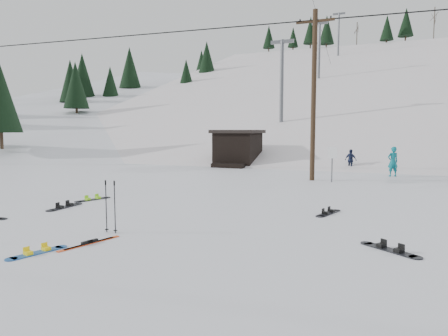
% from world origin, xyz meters
% --- Properties ---
extents(ground, '(200.00, 200.00, 0.00)m').
position_xyz_m(ground, '(0.00, 0.00, 0.00)').
color(ground, silver).
rests_on(ground, ground).
extents(ski_slope, '(60.00, 85.24, 65.97)m').
position_xyz_m(ski_slope, '(0.00, 55.00, -12.00)').
color(ski_slope, white).
rests_on(ski_slope, ground).
extents(ridge_left, '(47.54, 95.03, 58.38)m').
position_xyz_m(ridge_left, '(-36.00, 48.00, -11.00)').
color(ridge_left, silver).
rests_on(ridge_left, ground).
extents(treeline_left, '(20.00, 64.00, 10.00)m').
position_xyz_m(treeline_left, '(-34.00, 40.00, 0.00)').
color(treeline_left, black).
rests_on(treeline_left, ground).
extents(treeline_crest, '(50.00, 6.00, 10.00)m').
position_xyz_m(treeline_crest, '(0.00, 86.00, 0.00)').
color(treeline_crest, black).
rests_on(treeline_crest, ski_slope).
extents(utility_pole, '(2.00, 0.26, 9.00)m').
position_xyz_m(utility_pole, '(2.00, 14.00, 4.68)').
color(utility_pole, '#3A2819').
rests_on(utility_pole, ground).
extents(trail_sign, '(0.50, 0.09, 1.85)m').
position_xyz_m(trail_sign, '(3.10, 13.58, 1.27)').
color(trail_sign, '#595B60').
rests_on(trail_sign, ground).
extents(lift_hut, '(3.40, 4.10, 2.75)m').
position_xyz_m(lift_hut, '(-5.00, 20.94, 1.36)').
color(lift_hut, black).
rests_on(lift_hut, ground).
extents(lift_tower_near, '(2.20, 0.36, 8.00)m').
position_xyz_m(lift_tower_near, '(-4.00, 30.00, 7.86)').
color(lift_tower_near, '#595B60').
rests_on(lift_tower_near, ski_slope).
extents(lift_tower_mid, '(2.20, 0.36, 8.00)m').
position_xyz_m(lift_tower_mid, '(-4.00, 50.00, 14.36)').
color(lift_tower_mid, '#595B60').
rests_on(lift_tower_mid, ski_slope).
extents(lift_tower_far, '(2.20, 0.36, 8.00)m').
position_xyz_m(lift_tower_far, '(-4.00, 70.00, 20.86)').
color(lift_tower_far, '#595B60').
rests_on(lift_tower_far, ski_slope).
extents(hero_snowboard, '(0.54, 1.34, 0.10)m').
position_xyz_m(hero_snowboard, '(-1.12, -1.40, 0.02)').
color(hero_snowboard, '#1852A0').
rests_on(hero_snowboard, ground).
extents(hero_skis, '(0.49, 1.64, 0.09)m').
position_xyz_m(hero_skis, '(-0.56, -0.38, 0.02)').
color(hero_skis, '#C73E14').
rests_on(hero_skis, ground).
extents(ski_poles, '(0.38, 0.10, 1.39)m').
position_xyz_m(ski_poles, '(-0.79, 0.69, 0.71)').
color(ski_poles, black).
rests_on(ski_poles, ground).
extents(board_scatter_b, '(0.37, 1.64, 0.12)m').
position_xyz_m(board_scatter_b, '(-4.53, 2.84, 0.03)').
color(board_scatter_b, black).
rests_on(board_scatter_b, ground).
extents(board_scatter_c, '(0.64, 1.48, 0.11)m').
position_xyz_m(board_scatter_c, '(-4.69, 4.46, 0.03)').
color(board_scatter_c, black).
rests_on(board_scatter_c, ground).
extents(board_scatter_d, '(1.31, 1.01, 0.11)m').
position_xyz_m(board_scatter_d, '(6.01, 1.84, 0.03)').
color(board_scatter_d, black).
rests_on(board_scatter_d, ground).
extents(board_scatter_f, '(0.62, 1.45, 0.11)m').
position_xyz_m(board_scatter_f, '(4.14, 5.39, 0.03)').
color(board_scatter_f, black).
rests_on(board_scatter_f, ground).
extents(skier_teal, '(0.76, 0.69, 1.75)m').
position_xyz_m(skier_teal, '(6.02, 17.70, 0.88)').
color(skier_teal, '#0C6D7A').
rests_on(skier_teal, ground).
extents(skier_navy, '(0.92, 0.69, 1.45)m').
position_xyz_m(skier_navy, '(3.42, 20.19, 0.72)').
color(skier_navy, '#18203D').
rests_on(skier_navy, ground).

